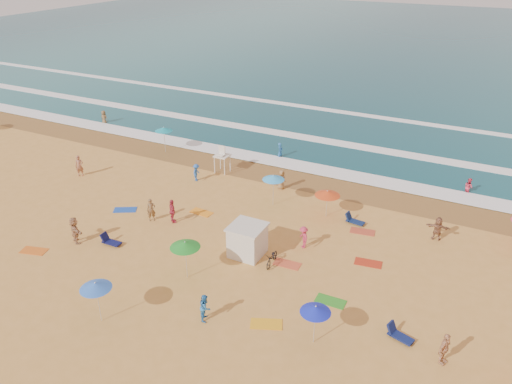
% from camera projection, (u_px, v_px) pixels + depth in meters
% --- Properties ---
extents(ground, '(220.00, 220.00, 0.00)m').
position_uv_depth(ground, '(206.00, 246.00, 33.39)').
color(ground, gold).
rests_on(ground, ground).
extents(ocean, '(220.00, 140.00, 0.18)m').
position_uv_depth(ocean, '(427.00, 43.00, 100.36)').
color(ocean, '#0C4756').
rests_on(ocean, ground).
extents(wet_sand, '(220.00, 220.00, 0.00)m').
position_uv_depth(wet_sand, '(282.00, 176.00, 43.35)').
color(wet_sand, olive).
rests_on(wet_sand, ground).
extents(surf_foam, '(200.00, 18.70, 0.05)m').
position_uv_depth(surf_foam, '(318.00, 142.00, 50.34)').
color(surf_foam, white).
rests_on(surf_foam, ground).
extents(cabana, '(2.00, 2.00, 2.00)m').
position_uv_depth(cabana, '(247.00, 241.00, 32.03)').
color(cabana, silver).
rests_on(cabana, ground).
extents(cabana_roof, '(2.20, 2.20, 0.12)m').
position_uv_depth(cabana_roof, '(247.00, 227.00, 31.56)').
color(cabana_roof, silver).
rests_on(cabana_roof, cabana).
extents(bicycle, '(0.75, 1.78, 0.91)m').
position_uv_depth(bicycle, '(272.00, 258.00, 31.27)').
color(bicycle, black).
rests_on(bicycle, ground).
extents(lifeguard_stand, '(1.20, 1.20, 2.10)m').
position_uv_depth(lifeguard_stand, '(222.00, 161.00, 43.58)').
color(lifeguard_stand, white).
rests_on(lifeguard_stand, ground).
extents(beach_umbrellas, '(68.73, 27.38, 0.79)m').
position_uv_depth(beach_umbrellas, '(200.00, 218.00, 32.29)').
color(beach_umbrellas, blue).
rests_on(beach_umbrellas, ground).
extents(loungers, '(54.49, 19.40, 0.34)m').
position_uv_depth(loungers, '(223.00, 289.00, 28.98)').
color(loungers, '#0E124A').
rests_on(loungers, ground).
extents(towels, '(30.16, 22.14, 0.03)m').
position_uv_depth(towels, '(201.00, 270.00, 30.90)').
color(towels, orange).
rests_on(towels, ground).
extents(beachgoers, '(47.35, 25.67, 2.14)m').
position_uv_depth(beachgoers, '(233.00, 208.00, 36.40)').
color(beachgoers, '#DBB073').
rests_on(beachgoers, ground).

